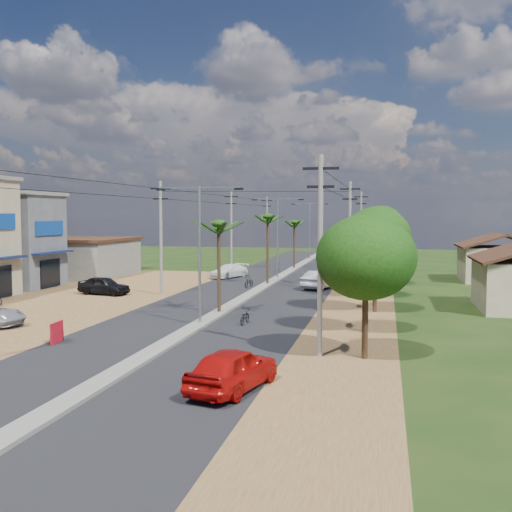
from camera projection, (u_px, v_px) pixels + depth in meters
The scene contains 36 objects.
ground at pixel (200, 326), 34.28m from camera, with size 160.00×160.00×0.00m, color black.
road at pixel (256, 292), 48.90m from camera, with size 12.00×110.00×0.04m, color black.
median at pixel (263, 287), 51.82m from camera, with size 1.00×90.00×0.18m, color #605E56.
dirt_lot_west at pixel (43, 299), 45.26m from camera, with size 18.00×46.00×0.04m, color brown.
dirt_shoulder_east at pixel (361, 295), 47.11m from camera, with size 5.00×90.00×0.03m, color brown.
shophouse_grey at pixel (8, 240), 52.29m from camera, with size 9.00×6.40×8.30m.
low_shed at pixel (76, 257), 61.99m from camera, with size 10.40×10.40×3.95m.
house_east_far at pixel (500, 256), 56.97m from camera, with size 7.60×7.50×4.60m.
tree_east_a at pixel (366, 258), 26.11m from camera, with size 4.40×4.40×6.37m.
tree_east_b at pixel (366, 257), 32.03m from camera, with size 4.00×4.00×5.83m.
tree_east_c at pixel (376, 238), 38.71m from camera, with size 4.60×4.60×6.83m.
tree_east_d at pixel (373, 241), 45.64m from camera, with size 4.20×4.20×6.13m.
tree_east_e at pixel (377, 229), 53.34m from camera, with size 4.80×4.80×7.14m.
tree_east_f at pixel (374, 239), 61.31m from camera, with size 3.80×3.80×5.52m.
tree_east_g at pixel (381, 224), 68.89m from camera, with size 5.00×5.00×7.38m.
tree_east_h at pixel (379, 228), 76.79m from camera, with size 4.40×4.40×6.52m.
palm_median_near at pixel (219, 228), 37.80m from camera, with size 2.00×2.00×6.15m.
palm_median_mid at pixel (268, 220), 53.37m from camera, with size 2.00×2.00×6.55m.
palm_median_far at pixel (294, 224), 69.01m from camera, with size 2.00×2.00×5.85m.
streetlight_near at pixel (200, 243), 33.95m from camera, with size 5.10×0.18×8.00m.
streetlight_mid at pixel (277, 231), 58.32m from camera, with size 5.10×0.18×8.00m.
streetlight_far at pixel (309, 226), 82.69m from camera, with size 5.10×0.18×8.00m.
utility_pole_w_b at pixel (161, 235), 47.13m from camera, with size 1.60×0.24×9.00m.
utility_pole_w_c at pixel (231, 229), 68.58m from camera, with size 1.60×0.24×9.00m.
utility_pole_w_d at pixel (267, 225), 89.05m from camera, with size 1.60×0.24×9.00m.
utility_pole_e_a at pixel (320, 251), 26.51m from camera, with size 1.60×0.24×9.00m.
utility_pole_e_b at pixel (350, 235), 47.96m from camera, with size 1.60×0.24×9.00m.
utility_pole_e_c at pixel (361, 228), 69.41m from camera, with size 1.60×0.24×9.00m.
car_red_near at pixel (233, 370), 21.59m from camera, with size 1.86×4.62×1.57m, color #9E0A08.
car_silver_mid at pixel (321, 280), 51.03m from camera, with size 1.65×4.72×1.56m, color #97999E.
car_white_far at pixel (229, 271), 59.92m from camera, with size 1.88×4.62×1.34m, color silver.
car_parked_dark at pixel (104, 286), 47.33m from camera, with size 1.71×4.24×1.45m, color black.
moto_rider_east at pixel (245, 317), 34.60m from camera, with size 0.56×1.62×0.85m, color black.
moto_rider_west_a at pixel (249, 282), 51.86m from camera, with size 0.64×1.82×0.96m, color black.
moto_rider_west_b at pixel (278, 268), 65.58m from camera, with size 0.49×1.73×1.04m, color black.
roadside_sign at pixel (57, 333), 29.56m from camera, with size 0.21×1.30×1.08m.
Camera 1 is at (10.33, -32.47, 6.39)m, focal length 42.00 mm.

